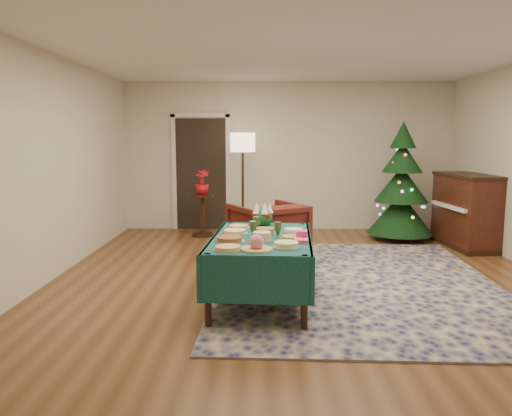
{
  "coord_description": "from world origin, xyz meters",
  "views": [
    {
      "loc": [
        -0.49,
        -5.7,
        1.7
      ],
      "look_at": [
        -0.55,
        0.17,
        0.87
      ],
      "focal_mm": 35.0,
      "sensor_mm": 36.0,
      "label": 1
    }
  ],
  "objects_px": {
    "armchair": "(268,229)",
    "potted_plant": "(202,188)",
    "floor_lamp": "(243,149)",
    "side_table": "(203,216)",
    "piano": "(466,211)",
    "buffet_table": "(262,249)",
    "gift_box": "(302,235)",
    "christmas_tree": "(401,187)"
  },
  "relations": [
    {
      "from": "armchair",
      "to": "potted_plant",
      "type": "height_order",
      "value": "potted_plant"
    },
    {
      "from": "floor_lamp",
      "to": "side_table",
      "type": "xyz_separation_m",
      "value": [
        -0.69,
        -0.08,
        -1.15
      ]
    },
    {
      "from": "piano",
      "to": "potted_plant",
      "type": "bearing_deg",
      "value": 169.25
    },
    {
      "from": "buffet_table",
      "to": "floor_lamp",
      "type": "xyz_separation_m",
      "value": [
        -0.33,
        3.53,
        0.96
      ]
    },
    {
      "from": "armchair",
      "to": "potted_plant",
      "type": "relative_size",
      "value": 2.12
    },
    {
      "from": "potted_plant",
      "to": "buffet_table",
      "type": "bearing_deg",
      "value": -73.5
    },
    {
      "from": "piano",
      "to": "armchair",
      "type": "bearing_deg",
      "value": -162.88
    },
    {
      "from": "gift_box",
      "to": "floor_lamp",
      "type": "bearing_deg",
      "value": 101.2
    },
    {
      "from": "side_table",
      "to": "piano",
      "type": "bearing_deg",
      "value": -10.75
    },
    {
      "from": "christmas_tree",
      "to": "buffet_table",
      "type": "bearing_deg",
      "value": -125.75
    },
    {
      "from": "floor_lamp",
      "to": "christmas_tree",
      "type": "height_order",
      "value": "christmas_tree"
    },
    {
      "from": "floor_lamp",
      "to": "potted_plant",
      "type": "xyz_separation_m",
      "value": [
        -0.69,
        -0.08,
        -0.66
      ]
    },
    {
      "from": "buffet_table",
      "to": "gift_box",
      "type": "xyz_separation_m",
      "value": [
        0.4,
        -0.15,
        0.18
      ]
    },
    {
      "from": "armchair",
      "to": "gift_box",
      "type": "bearing_deg",
      "value": 69.55
    },
    {
      "from": "christmas_tree",
      "to": "floor_lamp",
      "type": "bearing_deg",
      "value": 173.68
    },
    {
      "from": "side_table",
      "to": "potted_plant",
      "type": "relative_size",
      "value": 1.7
    },
    {
      "from": "gift_box",
      "to": "piano",
      "type": "xyz_separation_m",
      "value": [
        2.79,
        2.79,
        -0.17
      ]
    },
    {
      "from": "potted_plant",
      "to": "piano",
      "type": "xyz_separation_m",
      "value": [
        4.21,
        -0.8,
        -0.29
      ]
    },
    {
      "from": "floor_lamp",
      "to": "side_table",
      "type": "height_order",
      "value": "floor_lamp"
    },
    {
      "from": "gift_box",
      "to": "floor_lamp",
      "type": "height_order",
      "value": "floor_lamp"
    },
    {
      "from": "buffet_table",
      "to": "piano",
      "type": "height_order",
      "value": "piano"
    },
    {
      "from": "armchair",
      "to": "potted_plant",
      "type": "bearing_deg",
      "value": -88.23
    },
    {
      "from": "potted_plant",
      "to": "christmas_tree",
      "type": "xyz_separation_m",
      "value": [
        3.35,
        -0.21,
        0.04
      ]
    },
    {
      "from": "floor_lamp",
      "to": "armchair",
      "type": "bearing_deg",
      "value": -77.52
    },
    {
      "from": "side_table",
      "to": "piano",
      "type": "height_order",
      "value": "piano"
    },
    {
      "from": "floor_lamp",
      "to": "potted_plant",
      "type": "relative_size",
      "value": 4.18
    },
    {
      "from": "buffet_table",
      "to": "christmas_tree",
      "type": "bearing_deg",
      "value": 54.25
    },
    {
      "from": "side_table",
      "to": "potted_plant",
      "type": "distance_m",
      "value": 0.49
    },
    {
      "from": "floor_lamp",
      "to": "piano",
      "type": "relative_size",
      "value": 1.3
    },
    {
      "from": "armchair",
      "to": "side_table",
      "type": "distance_m",
      "value": 2.07
    },
    {
      "from": "side_table",
      "to": "floor_lamp",
      "type": "bearing_deg",
      "value": 6.97
    },
    {
      "from": "side_table",
      "to": "christmas_tree",
      "type": "distance_m",
      "value": 3.39
    },
    {
      "from": "armchair",
      "to": "christmas_tree",
      "type": "xyz_separation_m",
      "value": [
        2.24,
        1.55,
        0.43
      ]
    },
    {
      "from": "gift_box",
      "to": "potted_plant",
      "type": "height_order",
      "value": "potted_plant"
    },
    {
      "from": "christmas_tree",
      "to": "side_table",
      "type": "bearing_deg",
      "value": 176.43
    },
    {
      "from": "potted_plant",
      "to": "christmas_tree",
      "type": "distance_m",
      "value": 3.35
    },
    {
      "from": "potted_plant",
      "to": "christmas_tree",
      "type": "bearing_deg",
      "value": -3.57
    },
    {
      "from": "potted_plant",
      "to": "christmas_tree",
      "type": "height_order",
      "value": "christmas_tree"
    },
    {
      "from": "side_table",
      "to": "piano",
      "type": "xyz_separation_m",
      "value": [
        4.21,
        -0.8,
        0.21
      ]
    },
    {
      "from": "side_table",
      "to": "gift_box",
      "type": "bearing_deg",
      "value": -68.39
    },
    {
      "from": "gift_box",
      "to": "armchair",
      "type": "xyz_separation_m",
      "value": [
        -0.32,
        1.83,
        -0.28
      ]
    },
    {
      "from": "armchair",
      "to": "christmas_tree",
      "type": "height_order",
      "value": "christmas_tree"
    }
  ]
}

